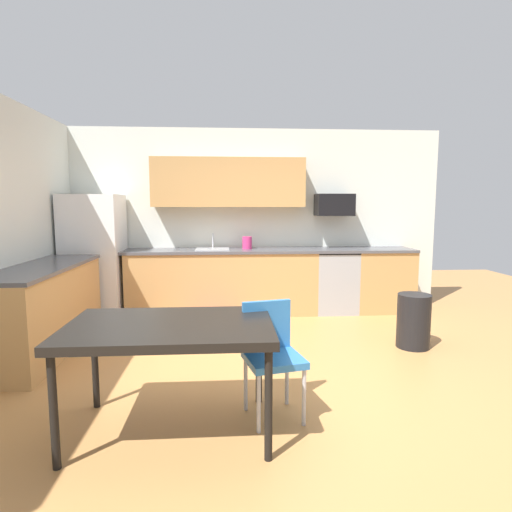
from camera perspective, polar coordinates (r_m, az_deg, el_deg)
ground_plane at (r=4.05m, az=1.02°, el=-15.98°), size 12.00×12.00×0.00m
wall_back at (r=6.37m, az=-1.03°, el=4.93°), size 5.80×0.10×2.70m
cabinet_run_back at (r=6.12m, az=-4.57°, el=-3.66°), size 2.71×0.60×0.90m
cabinet_run_back_right at (r=6.54m, az=16.77°, el=-3.25°), size 0.84×0.60×0.90m
cabinet_run_left at (r=5.05m, az=-27.03°, el=-6.70°), size 0.60×2.00×0.90m
countertop_back at (r=6.06m, az=-0.85°, el=0.75°), size 4.80×0.64×0.04m
countertop_left at (r=4.97m, az=-27.33°, el=-1.42°), size 0.64×2.00×0.04m
upper_cabinets_back at (r=6.15m, az=-3.77°, el=9.97°), size 2.20×0.34×0.70m
refrigerator at (r=6.26m, az=-21.17°, el=-0.09°), size 0.76×0.70×1.72m
oven_range at (r=6.32m, az=10.62°, el=-3.38°), size 0.60×0.60×0.91m
microwave at (r=6.31m, az=10.63°, el=6.87°), size 0.54×0.36×0.32m
sink_basin at (r=6.06m, az=-5.95°, el=0.33°), size 0.48×0.40×0.14m
sink_faucet at (r=6.22m, az=-5.91°, el=1.98°), size 0.02×0.02×0.24m
dining_table at (r=2.97m, az=-11.63°, el=-10.15°), size 1.40×0.90×0.78m
chair_near_table at (r=3.21m, az=2.05°, el=-12.58°), size 0.48×0.48×0.85m
trash_bin at (r=5.00m, az=20.71°, el=-8.28°), size 0.36×0.36×0.60m
floor_mat at (r=5.59m, az=-6.02°, el=-9.39°), size 0.70×0.50×0.01m
kettle at (r=6.09m, az=-1.22°, el=1.73°), size 0.14×0.14×0.20m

